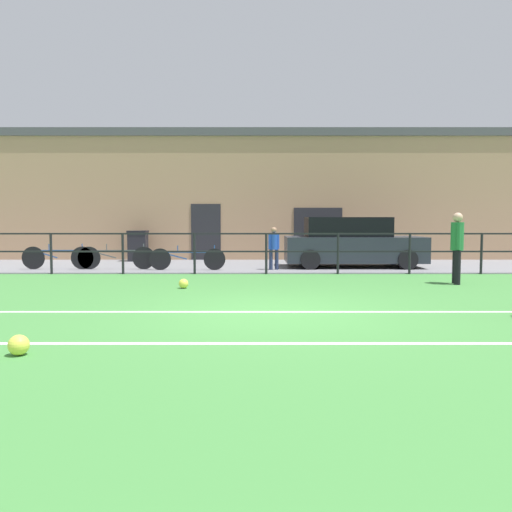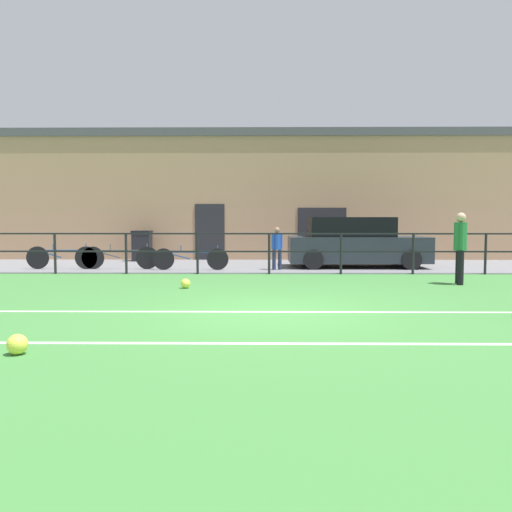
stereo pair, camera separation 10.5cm
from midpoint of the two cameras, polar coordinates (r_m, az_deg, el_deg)
name	(u,v)px [view 1 (the left image)]	position (r m, az deg, el deg)	size (l,w,h in m)	color
ground	(275,313)	(8.68, 1.76, -6.23)	(60.00, 44.00, 0.04)	#42843D
field_line_touchline	(275,312)	(8.67, 1.76, -6.09)	(36.00, 0.11, 0.00)	white
field_line_hash	(281,343)	(6.51, 2.29, -9.50)	(36.00, 0.11, 0.00)	white
pavement_strip	(267,266)	(17.11, 0.99, -1.08)	(48.00, 5.00, 0.02)	slate
perimeter_fence	(268,247)	(14.57, 1.13, 0.95)	(36.07, 0.07, 1.15)	black
clubhouse_facade	(265,196)	(20.77, 0.86, 6.59)	(28.00, 2.56, 4.91)	tan
player_striker	(459,244)	(13.15, 21.04, 1.27)	(0.30, 0.46, 1.68)	black
soccer_ball_match	(21,345)	(6.53, -24.65, -8.79)	(0.23, 0.23, 0.23)	#E5E04C
soccer_ball_spare	(185,284)	(11.70, -7.94, -2.99)	(0.21, 0.21, 0.21)	#E5E04C
spectator_child	(276,246)	(15.66, 1.97, 1.14)	(0.33, 0.22, 1.27)	#232D4C
parked_car_red	(354,243)	(16.85, 10.42, 1.36)	(4.31, 1.93, 1.57)	#282D38
bicycle_parked_0	(189,259)	(15.70, -7.49, -0.29)	(2.26, 0.04, 0.74)	black
bicycle_parked_1	(60,257)	(16.90, -20.74, -0.15)	(2.17, 0.04, 0.78)	black
bicycle_parked_2	(118,257)	(16.35, -14.94, -0.16)	(2.34, 0.04, 0.78)	black
trash_bin_0	(140,246)	(19.40, -12.67, 1.10)	(0.69, 0.58, 1.10)	black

